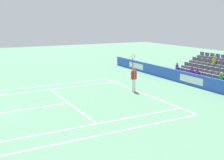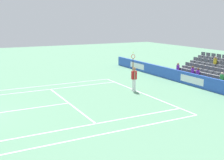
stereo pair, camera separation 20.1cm
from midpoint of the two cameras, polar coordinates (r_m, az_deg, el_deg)
name	(u,v)px [view 1 (the left image)]	position (r m, az deg, el deg)	size (l,w,h in m)	color
line_baseline	(141,93)	(20.55, 5.65, -2.56)	(10.97, 0.10, 0.01)	white
line_service	(69,103)	(18.16, -8.94, -4.61)	(8.23, 0.10, 0.01)	white
line_centre_service	(16,111)	(17.43, -18.95, -5.84)	(0.10, 6.40, 0.01)	white
line_singles_sideline_left	(44,90)	(21.85, -13.68, -1.97)	(0.10, 11.89, 0.01)	white
line_singles_sideline_right	(89,125)	(14.36, -5.10, -9.03)	(0.10, 11.89, 0.01)	white
line_doubles_sideline_left	(40,86)	(23.14, -14.55, -1.24)	(0.10, 11.89, 0.01)	white
line_doubles_sideline_right	(101,135)	(13.20, -2.70, -10.94)	(0.10, 11.89, 0.01)	white
line_centre_mark	(140,93)	(20.49, 5.42, -2.59)	(0.10, 0.20, 0.01)	white
sponsor_barrier	(192,80)	(23.41, 15.50, 0.08)	(23.92, 0.22, 0.99)	blue
tennis_player	(134,78)	(20.79, 4.11, 0.43)	(0.52, 0.39, 2.85)	white
stadium_stand	(218,74)	(25.47, 20.32, 1.13)	(6.82, 3.80, 2.56)	gray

